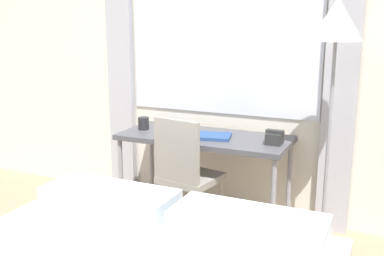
# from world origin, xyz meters

# --- Properties ---
(wall_back_with_window) EXTENTS (5.74, 0.13, 2.70)m
(wall_back_with_window) POSITION_xyz_m (-0.01, 2.77, 1.35)
(wall_back_with_window) COLOR silver
(wall_back_with_window) RESTS_ON ground_plane
(desk) EXTENTS (1.32, 0.58, 0.73)m
(desk) POSITION_xyz_m (-0.11, 2.40, 0.68)
(desk) COLOR #4C4C51
(desk) RESTS_ON ground_plane
(desk_chair) EXTENTS (0.46, 0.46, 0.92)m
(desk_chair) POSITION_xyz_m (-0.16, 2.15, 0.52)
(desk_chair) COLOR gray
(desk_chair) RESTS_ON ground_plane
(standing_lamp) EXTENTS (0.33, 0.33, 1.74)m
(standing_lamp) POSITION_xyz_m (0.83, 2.32, 1.49)
(standing_lamp) COLOR #4C4C51
(standing_lamp) RESTS_ON ground_plane
(telephone) EXTENTS (0.13, 0.13, 0.10)m
(telephone) POSITION_xyz_m (0.45, 2.37, 0.78)
(telephone) COLOR #2D2D2D
(telephone) RESTS_ON desk
(book) EXTENTS (0.34, 0.28, 0.02)m
(book) POSITION_xyz_m (-0.04, 2.35, 0.75)
(book) COLOR navy
(book) RESTS_ON desk
(mug) EXTENTS (0.09, 0.09, 0.10)m
(mug) POSITION_xyz_m (-0.64, 2.37, 0.78)
(mug) COLOR #262628
(mug) RESTS_ON desk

